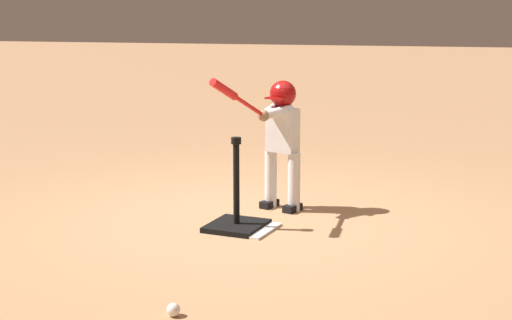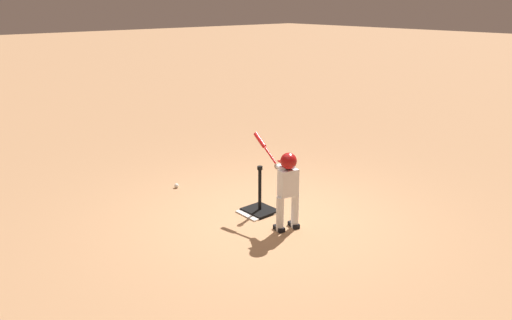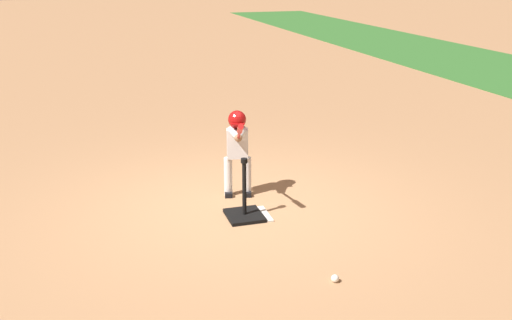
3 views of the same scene
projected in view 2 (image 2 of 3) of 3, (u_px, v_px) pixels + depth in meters
ground_plane at (271, 217)px, 7.19m from camera, size 90.00×90.00×0.00m
home_plate at (256, 212)px, 7.33m from camera, size 0.45×0.45×0.02m
batting_tee at (260, 206)px, 7.35m from camera, size 0.45×0.40×0.71m
batter_child at (287, 181)px, 6.64m from camera, size 1.02×0.41×1.17m
baseball at (176, 186)px, 8.31m from camera, size 0.07×0.07×0.07m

